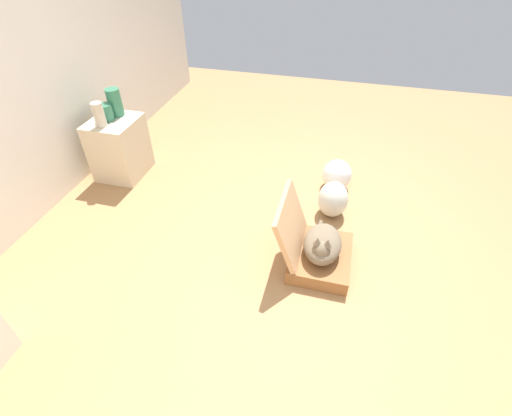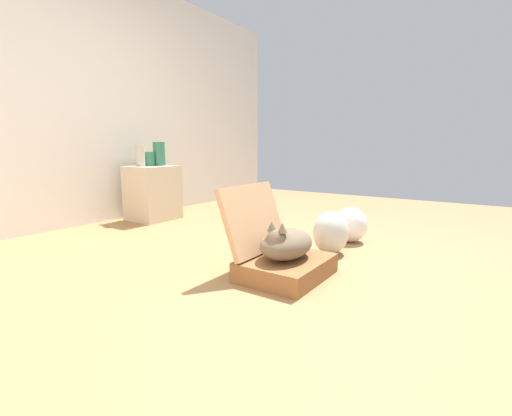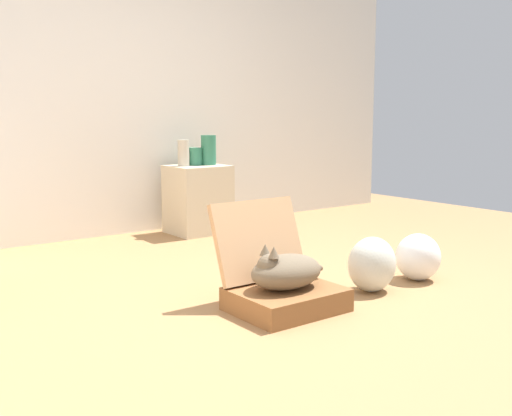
% 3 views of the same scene
% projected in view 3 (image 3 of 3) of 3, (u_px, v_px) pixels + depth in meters
% --- Properties ---
extents(ground_plane, '(7.68, 7.68, 0.00)m').
position_uv_depth(ground_plane, '(273.00, 295.00, 3.50)').
color(ground_plane, '#9E7247').
rests_on(ground_plane, ground).
extents(wall_back, '(6.40, 0.15, 2.60)m').
position_uv_depth(wall_back, '(105.00, 81.00, 5.08)').
color(wall_back, silver).
rests_on(wall_back, ground).
extents(suitcase_base, '(0.55, 0.45, 0.12)m').
position_uv_depth(suitcase_base, '(286.00, 299.00, 3.21)').
color(suitcase_base, brown).
rests_on(suitcase_base, ground).
extents(suitcase_lid, '(0.55, 0.19, 0.44)m').
position_uv_depth(suitcase_lid, '(258.00, 240.00, 3.36)').
color(suitcase_lid, tan).
rests_on(suitcase_lid, suitcase_base).
extents(cat, '(0.49, 0.28, 0.25)m').
position_uv_depth(cat, '(285.00, 271.00, 3.18)').
color(cat, brown).
rests_on(cat, suitcase_base).
extents(plastic_bag_white, '(0.30, 0.26, 0.32)m').
position_uv_depth(plastic_bag_white, '(372.00, 264.00, 3.54)').
color(plastic_bag_white, silver).
rests_on(plastic_bag_white, ground).
extents(plastic_bag_clear, '(0.28, 0.28, 0.29)m').
position_uv_depth(plastic_bag_clear, '(418.00, 257.00, 3.79)').
color(plastic_bag_clear, white).
rests_on(plastic_bag_clear, ground).
extents(side_table, '(0.48, 0.43, 0.59)m').
position_uv_depth(side_table, '(198.00, 199.00, 5.29)').
color(side_table, beige).
rests_on(side_table, ground).
extents(vase_tall, '(0.10, 0.10, 0.22)m').
position_uv_depth(vase_tall, '(183.00, 153.00, 5.18)').
color(vase_tall, '#B7AD99').
rests_on(vase_tall, side_table).
extents(vase_short, '(0.13, 0.13, 0.26)m').
position_uv_depth(vase_short, '(209.00, 150.00, 5.30)').
color(vase_short, '#2D7051').
rests_on(vase_short, side_table).
extents(vase_round, '(0.14, 0.14, 0.15)m').
position_uv_depth(vase_round, '(194.00, 156.00, 5.27)').
color(vase_round, '#2D7051').
rests_on(vase_round, side_table).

